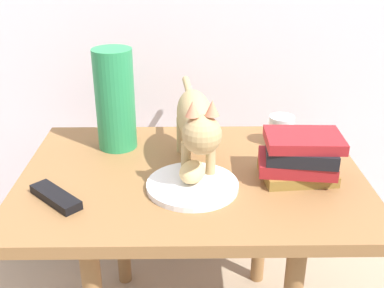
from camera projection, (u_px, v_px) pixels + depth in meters
The scene contains 8 objects.
side_table at pixel (192, 196), 1.21m from camera, with size 0.86×0.60×0.54m.
plate at pixel (193, 185), 1.11m from camera, with size 0.22×0.22×0.01m, color white.
bread_roll at pixel (193, 172), 1.11m from camera, with size 0.08×0.06×0.05m, color #E0BC7A.
cat at pixel (196, 121), 1.15m from camera, with size 0.11×0.48×0.23m.
book_stack at pixel (299, 157), 1.14m from camera, with size 0.20×0.15×0.12m.
green_vase at pixel (115, 100), 1.27m from camera, with size 0.11×0.11×0.28m, color #288C51.
candle_jar at pixel (281, 132), 1.32m from camera, with size 0.07×0.07×0.08m.
tv_remote at pixel (56, 197), 1.06m from camera, with size 0.15×0.04×0.02m, color black.
Camera 1 is at (-0.01, -1.04, 1.10)m, focal length 43.90 mm.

